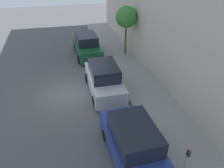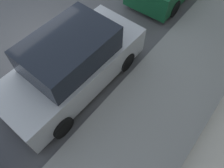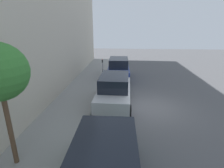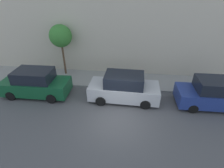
% 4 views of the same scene
% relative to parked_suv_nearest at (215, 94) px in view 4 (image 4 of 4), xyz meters
% --- Properties ---
extents(ground_plane, '(60.00, 60.00, 0.00)m').
position_rel_parked_suv_nearest_xyz_m(ground_plane, '(-2.22, 6.22, -0.93)').
color(ground_plane, '#515154').
extents(sidewalk, '(2.81, 32.00, 0.15)m').
position_rel_parked_suv_nearest_xyz_m(sidewalk, '(2.69, 6.22, -0.86)').
color(sidewalk, gray).
rests_on(sidewalk, ground_plane).
extents(parked_suv_nearest, '(2.08, 4.84, 1.98)m').
position_rel_parked_suv_nearest_xyz_m(parked_suv_nearest, '(0.00, 0.00, 0.00)').
color(parked_suv_nearest, navy).
rests_on(parked_suv_nearest, ground_plane).
extents(parked_suv_second, '(2.08, 4.84, 1.98)m').
position_rel_parked_suv_nearest_xyz_m(parked_suv_second, '(0.04, 5.98, -0.00)').
color(parked_suv_second, '#B7BABF').
rests_on(parked_suv_second, ground_plane).
extents(parked_suv_third, '(2.08, 4.84, 1.98)m').
position_rel_parked_suv_nearest_xyz_m(parked_suv_third, '(-0.09, 12.38, -0.00)').
color(parked_suv_third, '#14512D').
rests_on(parked_suv_third, ground_plane).
extents(street_tree, '(1.82, 1.82, 4.29)m').
position_rel_parked_suv_nearest_xyz_m(street_tree, '(3.26, 11.41, 2.57)').
color(street_tree, brown).
rests_on(street_tree, sidewalk).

